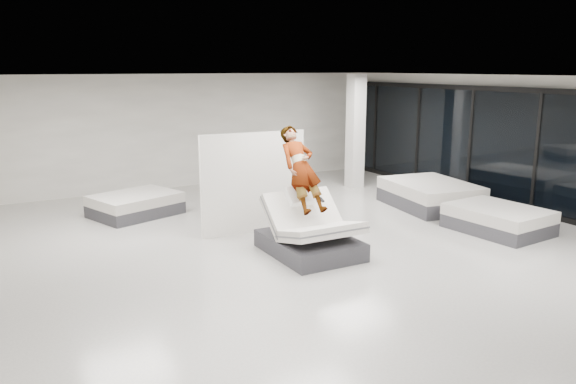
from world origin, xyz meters
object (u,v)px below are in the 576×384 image
object	(u,v)px
flat_bed_right_far	(430,195)
flat_bed_right_near	(498,219)
column	(355,132)
remote	(322,200)
person	(302,185)
divider_panel	(254,183)
flat_bed_left_far	(135,205)
hero_bed	(310,235)

from	to	relation	value
flat_bed_right_far	flat_bed_right_near	distance (m)	2.30
flat_bed_right_far	column	size ratio (longest dim) A/B	0.78
remote	column	world-z (taller)	column
person	flat_bed_right_near	bearing A→B (deg)	-12.81
divider_panel	flat_bed_left_far	bearing A→B (deg)	127.78
person	divider_panel	bearing A→B (deg)	100.52
column	person	bearing A→B (deg)	-135.37
person	divider_panel	world-z (taller)	divider_panel
hero_bed	column	xyz separation A→B (m)	(4.21, 4.47, 1.23)
flat_bed_left_far	column	size ratio (longest dim) A/B	0.69
flat_bed_right_near	divider_panel	bearing A→B (deg)	150.72
hero_bed	remote	distance (m)	0.68
divider_panel	flat_bed_right_near	xyz separation A→B (m)	(4.46, -2.50, -0.78)
person	flat_bed_right_near	world-z (taller)	person
divider_panel	flat_bed_right_near	size ratio (longest dim) A/B	1.15
remote	flat_bed_right_near	bearing A→B (deg)	-8.65
hero_bed	remote	world-z (taller)	hero_bed
person	remote	bearing A→B (deg)	-57.85
hero_bed	divider_panel	xyz separation A→B (m)	(-0.26, 1.83, 0.68)
hero_bed	flat_bed_right_near	size ratio (longest dim) A/B	0.93
hero_bed	column	bearing A→B (deg)	46.78
flat_bed_right_near	flat_bed_left_far	bearing A→B (deg)	141.46
flat_bed_right_near	column	size ratio (longest dim) A/B	0.63
hero_bed	divider_panel	size ratio (longest dim) A/B	0.82
flat_bed_right_far	flat_bed_right_near	bearing A→B (deg)	-95.93
flat_bed_left_far	flat_bed_right_near	bearing A→B (deg)	-38.54
remote	hero_bed	bearing A→B (deg)	174.02
hero_bed	flat_bed_right_near	distance (m)	4.26
person	remote	distance (m)	0.47
person	flat_bed_right_far	xyz separation A→B (m)	(4.44, 1.29, -0.93)
remote	person	bearing A→B (deg)	122.15
person	flat_bed_left_far	bearing A→B (deg)	118.23
flat_bed_right_near	flat_bed_right_far	bearing A→B (deg)	84.07
remote	flat_bed_right_far	distance (m)	4.58
flat_bed_right_far	flat_bed_left_far	world-z (taller)	flat_bed_right_far
remote	divider_panel	bearing A→B (deg)	105.08
divider_panel	column	size ratio (longest dim) A/B	0.72
flat_bed_right_far	flat_bed_left_far	xyz separation A→B (m)	(-6.55, 2.73, -0.06)
remote	flat_bed_right_far	world-z (taller)	remote
column	flat_bed_left_far	bearing A→B (deg)	-178.92
divider_panel	person	bearing A→B (deg)	-78.46
remote	flat_bed_left_far	world-z (taller)	remote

